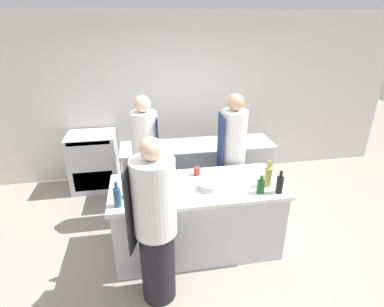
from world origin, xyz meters
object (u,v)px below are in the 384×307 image
object	(u,v)px
oven_range	(94,161)
chef_at_prep_near	(155,226)
bottle_sauce	(167,178)
chef_at_pass_far	(232,157)
bottle_vinegar	(268,176)
bottle_olive_oil	(261,186)
bowl_prep_small	(209,186)
cup	(197,171)
bowl_mixing_large	(128,192)
bottle_cooking_oil	(280,184)
bottle_wine	(117,197)
chef_at_stove	(146,161)

from	to	relation	value
oven_range	chef_at_prep_near	bearing A→B (deg)	-69.75
bottle_sauce	chef_at_pass_far	bearing A→B (deg)	32.24
chef_at_prep_near	bottle_vinegar	size ratio (longest dim) A/B	5.59
oven_range	bottle_olive_oil	distance (m)	2.96
chef_at_pass_far	bowl_prep_small	world-z (taller)	chef_at_pass_far
bottle_vinegar	cup	size ratio (longest dim) A/B	3.09
oven_range	bowl_mixing_large	world-z (taller)	oven_range
bottle_vinegar	bottle_cooking_oil	bearing A→B (deg)	-67.62
bottle_olive_oil	bottle_wine	bearing A→B (deg)	179.85
bowl_mixing_large	bowl_prep_small	size ratio (longest dim) A/B	0.94
chef_at_stove	bottle_vinegar	size ratio (longest dim) A/B	5.72
bottle_olive_oil	bottle_cooking_oil	size ratio (longest dim) A/B	0.79
bottle_olive_oil	bottle_cooking_oil	bearing A→B (deg)	-8.33
chef_at_prep_near	bowl_prep_small	distance (m)	0.84
bottle_vinegar	bottle_sauce	bearing A→B (deg)	170.09
bowl_mixing_large	cup	distance (m)	0.88
oven_range	chef_at_prep_near	world-z (taller)	chef_at_prep_near
chef_at_stove	bottle_wine	xyz separation A→B (m)	(-0.32, -0.97, 0.09)
bottle_vinegar	bottle_olive_oil	bearing A→B (deg)	-135.08
bottle_olive_oil	chef_at_pass_far	bearing A→B (deg)	92.41
bottle_wine	bowl_prep_small	xyz separation A→B (m)	(0.99, 0.17, -0.07)
chef_at_pass_far	bottle_sauce	bearing A→B (deg)	125.12
oven_range	bottle_sauce	distance (m)	2.09
bottle_cooking_oil	bottle_sauce	bearing A→B (deg)	163.16
oven_range	bowl_mixing_large	bearing A→B (deg)	-70.80
chef_at_pass_far	bottle_sauce	world-z (taller)	chef_at_pass_far
bottle_vinegar	bowl_mixing_large	bearing A→B (deg)	176.82
bottle_vinegar	bottle_sauce	world-z (taller)	bottle_vinegar
bottle_wine	cup	size ratio (longest dim) A/B	2.73
bottle_vinegar	bowl_prep_small	xyz separation A→B (m)	(-0.68, 0.04, -0.09)
oven_range	chef_at_pass_far	distance (m)	2.36
bottle_wine	bowl_prep_small	bearing A→B (deg)	9.89
chef_at_prep_near	bottle_sauce	size ratio (longest dim) A/B	6.97
bottle_cooking_oil	bowl_mixing_large	xyz separation A→B (m)	(-1.64, 0.25, -0.08)
oven_range	bottle_sauce	bearing A→B (deg)	-57.87
bottle_vinegar	bottle_cooking_oil	world-z (taller)	bottle_vinegar
bottle_vinegar	cup	xyz separation A→B (m)	(-0.75, 0.40, -0.07)
bowl_prep_small	bottle_sauce	bearing A→B (deg)	160.80
bottle_sauce	bottle_wine	bearing A→B (deg)	-148.55
cup	bottle_vinegar	bearing A→B (deg)	-27.75
bottle_sauce	cup	world-z (taller)	bottle_sauce
bottle_vinegar	bottle_cooking_oil	size ratio (longest dim) A/B	1.19
bottle_sauce	bowl_mixing_large	bearing A→B (deg)	-165.97
bottle_wine	chef_at_pass_far	bearing A→B (deg)	31.95
chef_at_stove	bottle_sauce	xyz separation A→B (m)	(0.22, -0.64, 0.08)
bowl_mixing_large	cup	bearing A→B (deg)	20.53
chef_at_pass_far	bottle_vinegar	size ratio (longest dim) A/B	5.67
chef_at_stove	bottle_olive_oil	size ratio (longest dim) A/B	8.55
bowl_mixing_large	bottle_vinegar	bearing A→B (deg)	-3.18
chef_at_stove	bottle_sauce	size ratio (longest dim) A/B	7.13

